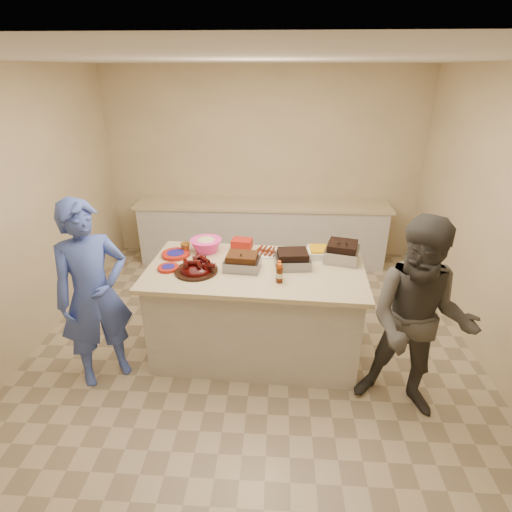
# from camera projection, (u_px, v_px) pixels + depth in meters

# --- Properties ---
(room) EXTENTS (4.50, 5.00, 2.70)m
(room) POSITION_uv_depth(u_px,v_px,m) (252.00, 353.00, 4.09)
(room) COLOR beige
(room) RESTS_ON ground
(back_counter) EXTENTS (3.60, 0.64, 0.90)m
(back_counter) POSITION_uv_depth(u_px,v_px,m) (262.00, 232.00, 5.88)
(back_counter) COLOR beige
(back_counter) RESTS_ON ground
(island) EXTENTS (2.07, 1.17, 0.96)m
(island) POSITION_uv_depth(u_px,v_px,m) (256.00, 350.00, 4.12)
(island) COLOR beige
(island) RESTS_ON ground
(rib_platter) EXTENTS (0.43, 0.43, 0.16)m
(rib_platter) POSITION_uv_depth(u_px,v_px,m) (196.00, 272.00, 3.65)
(rib_platter) COLOR #390303
(rib_platter) RESTS_ON island
(pulled_pork_tray) EXTENTS (0.34, 0.27, 0.10)m
(pulled_pork_tray) POSITION_uv_depth(u_px,v_px,m) (242.00, 269.00, 3.70)
(pulled_pork_tray) COLOR #47230F
(pulled_pork_tray) RESTS_ON island
(brisket_tray) EXTENTS (0.34, 0.30, 0.10)m
(brisket_tray) POSITION_uv_depth(u_px,v_px,m) (292.00, 266.00, 3.75)
(brisket_tray) COLOR black
(brisket_tray) RESTS_ON island
(roasting_pan) EXTENTS (0.38, 0.38, 0.12)m
(roasting_pan) POSITION_uv_depth(u_px,v_px,m) (341.00, 260.00, 3.87)
(roasting_pan) COLOR gray
(roasting_pan) RESTS_ON island
(coleslaw_bowl) EXTENTS (0.33, 0.33, 0.22)m
(coleslaw_bowl) POSITION_uv_depth(u_px,v_px,m) (207.00, 251.00, 4.05)
(coleslaw_bowl) COLOR #FF3097
(coleslaw_bowl) RESTS_ON island
(sausage_plate) EXTENTS (0.34, 0.34, 0.05)m
(sausage_plate) POSITION_uv_depth(u_px,v_px,m) (269.00, 253.00, 4.01)
(sausage_plate) COLOR silver
(sausage_plate) RESTS_ON island
(mac_cheese_dish) EXTENTS (0.34, 0.25, 0.09)m
(mac_cheese_dish) POSITION_uv_depth(u_px,v_px,m) (325.00, 256.00, 3.96)
(mac_cheese_dish) COLOR #D79E06
(mac_cheese_dish) RESTS_ON island
(bbq_bottle_a) EXTENTS (0.06, 0.06, 0.18)m
(bbq_bottle_a) POSITION_uv_depth(u_px,v_px,m) (279.00, 282.00, 3.47)
(bbq_bottle_a) COLOR #3F1806
(bbq_bottle_a) RESTS_ON island
(bbq_bottle_b) EXTENTS (0.06, 0.06, 0.17)m
(bbq_bottle_b) POSITION_uv_depth(u_px,v_px,m) (279.00, 278.00, 3.53)
(bbq_bottle_b) COLOR #3F1806
(bbq_bottle_b) RESTS_ON island
(mustard_bottle) EXTENTS (0.05, 0.05, 0.13)m
(mustard_bottle) POSITION_uv_depth(u_px,v_px,m) (234.00, 262.00, 3.84)
(mustard_bottle) COLOR yellow
(mustard_bottle) RESTS_ON island
(sauce_bowl) EXTENTS (0.13, 0.05, 0.13)m
(sauce_bowl) POSITION_uv_depth(u_px,v_px,m) (254.00, 261.00, 3.85)
(sauce_bowl) COLOR silver
(sauce_bowl) RESTS_ON island
(plate_stack_large) EXTENTS (0.29, 0.29, 0.03)m
(plate_stack_large) POSITION_uv_depth(u_px,v_px,m) (176.00, 256.00, 3.96)
(plate_stack_large) COLOR #9B1A0F
(plate_stack_large) RESTS_ON island
(plate_stack_small) EXTENTS (0.20, 0.20, 0.03)m
(plate_stack_small) POSITION_uv_depth(u_px,v_px,m) (168.00, 269.00, 3.69)
(plate_stack_small) COLOR #9B1A0F
(plate_stack_small) RESTS_ON island
(plastic_cup) EXTENTS (0.10, 0.10, 0.10)m
(plastic_cup) POSITION_uv_depth(u_px,v_px,m) (186.00, 252.00, 4.04)
(plastic_cup) COLOR #97621D
(plastic_cup) RESTS_ON island
(basket_stack) EXTENTS (0.22, 0.18, 0.10)m
(basket_stack) POSITION_uv_depth(u_px,v_px,m) (242.00, 248.00, 4.12)
(basket_stack) COLOR #9B1A0F
(basket_stack) RESTS_ON island
(guest_blue) EXTENTS (1.56, 1.75, 0.41)m
(guest_blue) POSITION_uv_depth(u_px,v_px,m) (110.00, 373.00, 3.82)
(guest_blue) COLOR #4058BA
(guest_blue) RESTS_ON ground
(guest_gray) EXTENTS (1.37, 1.89, 0.65)m
(guest_gray) POSITION_uv_depth(u_px,v_px,m) (401.00, 405.00, 3.46)
(guest_gray) COLOR #494641
(guest_gray) RESTS_ON ground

